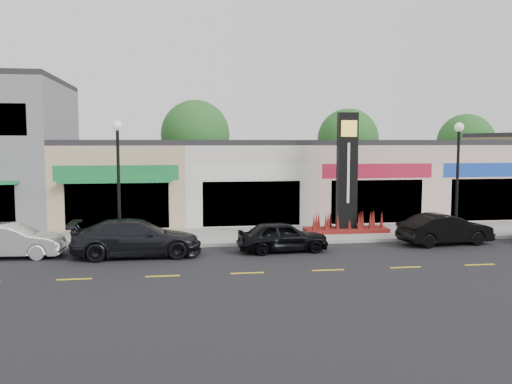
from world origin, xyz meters
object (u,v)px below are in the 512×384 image
car_black_sedan (283,236)px  car_black_conv (445,229)px  lamp_west_near (118,170)px  car_dark_sedan (136,238)px  lamp_east_near (458,167)px  pylon_sign (347,190)px  car_white_van (11,241)px

car_black_sedan → car_black_conv: car_black_conv is taller
lamp_west_near → car_dark_sedan: bearing=-66.4°
car_dark_sedan → car_black_sedan: 6.14m
car_black_sedan → lamp_east_near: bearing=-81.5°
lamp_west_near → lamp_east_near: 16.00m
pylon_sign → car_dark_sedan: pylon_sign is taller
lamp_west_near → pylon_sign: (11.00, 1.70, -1.20)m
car_black_conv → pylon_sign: bearing=42.8°
lamp_west_near → car_white_van: lamp_west_near is taller
lamp_west_near → car_dark_sedan: 3.47m
lamp_west_near → car_white_van: bearing=-159.9°
car_black_conv → lamp_east_near: bearing=-49.7°
pylon_sign → car_black_conv: (3.71, -3.11, -1.57)m
pylon_sign → car_black_conv: size_ratio=1.40×
pylon_sign → car_black_sedan: bearing=-137.8°
car_white_van → car_black_sedan: (11.16, -0.40, -0.02)m
pylon_sign → car_black_sedan: pylon_sign is taller
lamp_east_near → car_black_conv: (-1.29, -1.41, -2.77)m
lamp_east_near → car_dark_sedan: (-15.13, -1.99, -2.71)m
lamp_west_near → pylon_sign: pylon_sign is taller
car_dark_sedan → car_black_sedan: bearing=-89.8°
car_white_van → car_black_sedan: bearing=-88.9°
lamp_west_near → pylon_sign: size_ratio=0.91×
lamp_west_near → lamp_east_near: (16.00, 0.00, 0.00)m
lamp_east_near → car_black_conv: size_ratio=1.27×
lamp_east_near → car_white_van: lamp_east_near is taller
car_black_conv → car_white_van: bearing=83.1°
car_dark_sedan → car_black_conv: car_dark_sedan is taller
lamp_west_near → car_black_conv: size_ratio=1.27×
car_white_van → car_dark_sedan: car_dark_sedan is taller
car_dark_sedan → car_black_conv: (13.84, 0.58, -0.06)m
lamp_west_near → car_white_van: (-4.16, -1.52, -2.79)m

